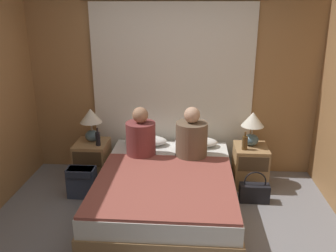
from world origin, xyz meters
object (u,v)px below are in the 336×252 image
bed (166,191)px  backpack_on_floor (82,181)px  nightstand_left (93,161)px  lamp_left (91,121)px  nightstand_right (250,166)px  pillow_right (196,142)px  lamp_right (252,124)px  person_right_in_bed (191,138)px  beer_bottle_on_right_stand (245,143)px  pillow_left (146,141)px  person_left_in_bed (141,137)px  beer_bottle_on_left_stand (98,139)px  handbag_on_floor (254,192)px

bed → backpack_on_floor: 1.07m
nightstand_left → lamp_left: bearing=90.0°
nightstand_right → pillow_right: pillow_right is taller
lamp_left → lamp_right: (2.07, 0.00, 0.00)m
nightstand_left → backpack_on_floor: bearing=-91.1°
person_right_in_bed → beer_bottle_on_right_stand: (0.66, 0.13, -0.10)m
pillow_left → beer_bottle_on_right_stand: 1.29m
nightstand_right → person_right_in_bed: person_right_in_bed is taller
lamp_right → person_left_in_bed: (-1.38, -0.28, -0.10)m
nightstand_left → person_left_in_bed: 0.85m
bed → beer_bottle_on_left_stand: (-0.92, 0.59, 0.39)m
handbag_on_floor → pillow_left: bearing=157.4°
handbag_on_floor → pillow_right: bearing=140.9°
person_left_in_bed → beer_bottle_on_right_stand: bearing=5.7°
bed → nightstand_right: bearing=33.3°
nightstand_left → nightstand_right: same height
lamp_right → person_left_in_bed: 1.41m
bed → beer_bottle_on_right_stand: 1.17m
lamp_left → nightstand_right: bearing=-1.7°
person_left_in_bed → beer_bottle_on_left_stand: bearing=167.4°
person_right_in_bed → beer_bottle_on_right_stand: bearing=11.0°
lamp_left → beer_bottle_on_left_stand: size_ratio=1.88×
beer_bottle_on_left_stand → nightstand_right: bearing=2.7°
person_left_in_bed → nightstand_right: bearing=9.1°
pillow_left → person_left_in_bed: 0.41m
handbag_on_floor → person_right_in_bed: bearing=164.5°
lamp_right → backpack_on_floor: (-2.08, -0.53, -0.59)m
backpack_on_floor → handbag_on_floor: handbag_on_floor is taller
handbag_on_floor → beer_bottle_on_left_stand: bearing=170.1°
person_left_in_bed → person_right_in_bed: (0.62, 0.00, 0.00)m
handbag_on_floor → beer_bottle_on_right_stand: bearing=106.7°
person_right_in_bed → beer_bottle_on_right_stand: 0.68m
pillow_left → beer_bottle_on_left_stand: bearing=-158.4°
person_right_in_bed → beer_bottle_on_left_stand: person_right_in_bed is taller
bed → handbag_on_floor: (1.03, 0.25, -0.10)m
nightstand_right → lamp_right: (0.00, 0.06, 0.54)m
pillow_left → pillow_right: bearing=0.0°
nightstand_right → lamp_left: bearing=178.3°
nightstand_left → person_left_in_bed: person_left_in_bed is taller
beer_bottle_on_right_stand → handbag_on_floor: size_ratio=0.59×
pillow_right → backpack_on_floor: pillow_right is taller
nightstand_right → handbag_on_floor: 0.46m
pillow_right → beer_bottle_on_right_stand: size_ratio=2.42×
bed → nightstand_left: 1.24m
nightstand_right → pillow_right: (-0.70, 0.14, 0.25)m
person_right_in_bed → handbag_on_floor: (0.76, -0.21, -0.59)m
beer_bottle_on_left_stand → beer_bottle_on_right_stand: 1.85m
pillow_right → person_right_in_bed: (-0.06, -0.36, 0.19)m
nightstand_left → bed: bearing=-33.3°
nightstand_left → pillow_left: 0.76m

